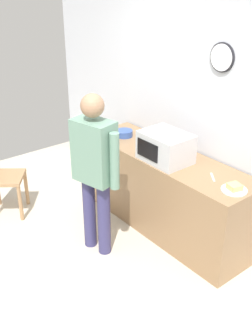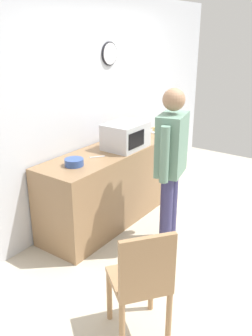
{
  "view_description": "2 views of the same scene",
  "coord_description": "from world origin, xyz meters",
  "px_view_note": "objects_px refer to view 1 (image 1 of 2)",
  "views": [
    {
      "loc": [
        2.59,
        -1.52,
        2.67
      ],
      "look_at": [
        -0.28,
        0.76,
        0.84
      ],
      "focal_mm": 42.99,
      "sensor_mm": 36.0,
      "label": 1
    },
    {
      "loc": [
        -3.38,
        -1.23,
        2.19
      ],
      "look_at": [
        -0.38,
        0.9,
        0.78
      ],
      "focal_mm": 38.66,
      "sensor_mm": 36.0,
      "label": 2
    }
  ],
  "objects_px": {
    "sandwich_plate": "(234,189)",
    "salad_bowl": "(124,133)",
    "microwave": "(166,147)",
    "fork_utensil": "(142,145)",
    "person_standing": "(95,165)",
    "spoon_utensil": "(213,177)"
  },
  "relations": [
    {
      "from": "salad_bowl",
      "to": "spoon_utensil",
      "type": "xyz_separation_m",
      "value": [
        1.34,
        0.01,
        -0.03
      ]
    },
    {
      "from": "sandwich_plate",
      "to": "fork_utensil",
      "type": "xyz_separation_m",
      "value": [
        -1.28,
        0.01,
        -0.02
      ]
    },
    {
      "from": "sandwich_plate",
      "to": "salad_bowl",
      "type": "bearing_deg",
      "value": 178.8
    },
    {
      "from": "salad_bowl",
      "to": "fork_utensil",
      "type": "relative_size",
      "value": 1.15
    },
    {
      "from": "fork_utensil",
      "to": "spoon_utensil",
      "type": "relative_size",
      "value": 1.0
    },
    {
      "from": "microwave",
      "to": "spoon_utensil",
      "type": "xyz_separation_m",
      "value": [
        0.55,
        0.1,
        -0.15
      ]
    },
    {
      "from": "microwave",
      "to": "fork_utensil",
      "type": "bearing_deg",
      "value": 171.73
    },
    {
      "from": "microwave",
      "to": "person_standing",
      "type": "bearing_deg",
      "value": -106.83
    },
    {
      "from": "microwave",
      "to": "fork_utensil",
      "type": "distance_m",
      "value": 0.47
    },
    {
      "from": "salad_bowl",
      "to": "person_standing",
      "type": "distance_m",
      "value": 0.99
    },
    {
      "from": "fork_utensil",
      "to": "spoon_utensil",
      "type": "height_order",
      "value": "same"
    },
    {
      "from": "sandwich_plate",
      "to": "spoon_utensil",
      "type": "relative_size",
      "value": 1.37
    },
    {
      "from": "spoon_utensil",
      "to": "microwave",
      "type": "bearing_deg",
      "value": -170.09
    },
    {
      "from": "sandwich_plate",
      "to": "person_standing",
      "type": "distance_m",
      "value": 1.31
    },
    {
      "from": "microwave",
      "to": "salad_bowl",
      "type": "bearing_deg",
      "value": 173.68
    },
    {
      "from": "sandwich_plate",
      "to": "fork_utensil",
      "type": "distance_m",
      "value": 1.28
    },
    {
      "from": "sandwich_plate",
      "to": "salad_bowl",
      "type": "distance_m",
      "value": 1.62
    },
    {
      "from": "sandwich_plate",
      "to": "microwave",
      "type": "bearing_deg",
      "value": -176.37
    },
    {
      "from": "sandwich_plate",
      "to": "salad_bowl",
      "type": "relative_size",
      "value": 1.2
    },
    {
      "from": "fork_utensil",
      "to": "spoon_utensil",
      "type": "distance_m",
      "value": 1.0
    },
    {
      "from": "spoon_utensil",
      "to": "person_standing",
      "type": "distance_m",
      "value": 1.13
    },
    {
      "from": "fork_utensil",
      "to": "salad_bowl",
      "type": "bearing_deg",
      "value": 176.28
    }
  ]
}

